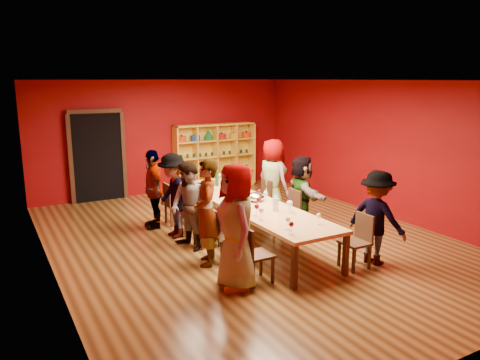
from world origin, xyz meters
name	(u,v)px	position (x,y,z in m)	size (l,w,h in m)	color
room_shell	(249,163)	(0.00, 0.00, 1.50)	(7.10, 9.10, 3.04)	#4C3014
tasting_table	(249,205)	(0.00, 0.00, 0.70)	(1.10, 4.50, 0.75)	tan
doorway	(97,156)	(-1.80, 4.43, 1.12)	(1.40, 0.17, 2.30)	black
shelving_unit	(215,153)	(1.40, 4.32, 0.98)	(2.40, 0.40, 1.80)	gold
chair_person_left_0	(253,252)	(-0.91, -1.69, 0.50)	(0.42, 0.42, 0.89)	#311B10
person_left_0	(236,227)	(-1.19, -1.69, 0.93)	(0.91, 0.50, 1.87)	#5E7DC1
chair_person_left_1	(222,233)	(-0.91, -0.67, 0.50)	(0.42, 0.42, 0.89)	#311B10
person_left_1	(207,212)	(-1.19, -0.67, 0.89)	(0.65, 0.47, 1.78)	pink
chair_person_left_2	(203,220)	(-0.91, 0.11, 0.50)	(0.42, 0.42, 0.89)	#311B10
person_left_2	(189,206)	(-1.17, 0.11, 0.80)	(0.78, 0.43, 1.61)	#D48E96
chair_person_left_3	(186,210)	(-0.91, 0.88, 0.50)	(0.42, 0.42, 0.89)	#311B10
person_left_3	(174,196)	(-1.16, 0.88, 0.82)	(1.06, 0.44, 1.65)	#131836
chair_person_left_4	(172,202)	(-0.91, 1.64, 0.50)	(0.42, 0.42, 0.89)	#311B10
person_left_4	(153,189)	(-1.31, 1.64, 0.82)	(0.96, 0.43, 1.63)	#5886B7
chair_person_right_0	(359,238)	(0.91, -2.00, 0.50)	(0.42, 0.42, 0.89)	#311B10
person_right_0	(377,218)	(1.28, -2.00, 0.79)	(1.02, 0.42, 1.58)	#5683B2
chair_person_right_2	(290,209)	(0.91, -0.06, 0.50)	(0.42, 0.42, 0.89)	#311B10
person_right_2	(302,194)	(1.18, -0.06, 0.78)	(1.44, 0.41, 1.55)	silver
chair_person_right_3	(262,198)	(0.91, 0.98, 0.50)	(0.42, 0.42, 0.89)	#311B10
person_right_3	(273,179)	(1.17, 0.98, 0.88)	(0.86, 0.47, 1.76)	#5E92C1
wine_glass_0	(319,216)	(0.29, -1.72, 0.88)	(0.07, 0.07, 0.19)	silver
wine_glass_1	(214,189)	(-0.36, 0.74, 0.89)	(0.08, 0.08, 0.19)	silver
wine_glass_2	(288,220)	(-0.27, -1.68, 0.89)	(0.08, 0.08, 0.20)	silver
wine_glass_3	(291,225)	(-0.37, -1.90, 0.89)	(0.08, 0.08, 0.20)	silver
wine_glass_4	(242,191)	(0.08, 0.38, 0.88)	(0.07, 0.07, 0.19)	silver
wine_glass_5	(257,207)	(-0.33, -0.83, 0.90)	(0.08, 0.08, 0.21)	silver
wine_glass_6	(213,187)	(-0.32, 0.89, 0.91)	(0.09, 0.09, 0.21)	silver
wine_glass_7	(261,211)	(-0.38, -1.06, 0.90)	(0.09, 0.09, 0.21)	silver
wine_glass_8	(266,194)	(0.35, -0.04, 0.88)	(0.07, 0.07, 0.18)	silver
wine_glass_9	(220,176)	(0.34, 1.89, 0.88)	(0.07, 0.07, 0.18)	silver
wine_glass_10	(193,180)	(-0.35, 1.79, 0.88)	(0.07, 0.07, 0.18)	silver
wine_glass_11	(233,198)	(-0.37, -0.06, 0.89)	(0.08, 0.08, 0.20)	silver
wine_glass_12	(230,196)	(-0.33, 0.16, 0.88)	(0.07, 0.07, 0.18)	silver
wine_glass_13	(289,204)	(0.29, -0.90, 0.90)	(0.08, 0.08, 0.20)	silver
wine_glass_14	(235,182)	(0.29, 1.08, 0.90)	(0.08, 0.08, 0.21)	silver
wine_glass_15	(223,176)	(0.33, 1.70, 0.90)	(0.08, 0.08, 0.21)	silver
wine_glass_16	(259,192)	(0.31, 0.13, 0.88)	(0.07, 0.07, 0.18)	silver
wine_glass_17	(290,204)	(0.28, -0.96, 0.91)	(0.09, 0.09, 0.22)	silver
wine_glass_18	(195,179)	(-0.35, 1.71, 0.90)	(0.08, 0.08, 0.21)	silver
wine_glass_19	(241,184)	(0.29, 0.83, 0.91)	(0.09, 0.09, 0.22)	silver
wine_glass_20	(259,200)	(-0.07, -0.47, 0.91)	(0.09, 0.09, 0.22)	silver
wine_glass_21	(210,182)	(-0.16, 1.36, 0.89)	(0.08, 0.08, 0.19)	silver
spittoon_bowl	(256,197)	(0.16, 0.00, 0.83)	(0.33, 0.33, 0.18)	silver
carafe_a	(229,191)	(-0.18, 0.47, 0.88)	(0.14, 0.14, 0.29)	silver
carafe_b	(276,204)	(0.12, -0.73, 0.87)	(0.13, 0.13, 0.27)	silver
wine_bottle	(217,180)	(0.08, 1.51, 0.87)	(0.09, 0.09, 0.31)	#143719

